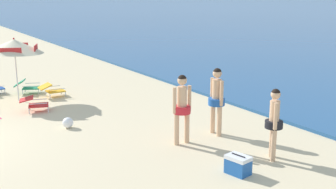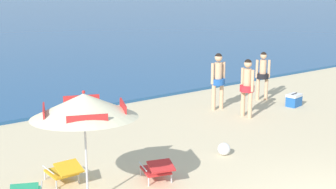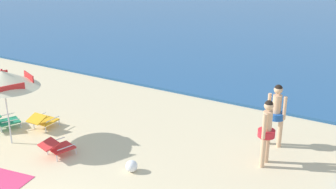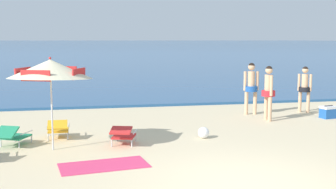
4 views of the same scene
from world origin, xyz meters
The scene contains 8 objects.
beach_umbrella_striped_main centered at (-3.54, 3.24, 1.91)m, with size 2.58×2.59×2.19m.
lounge_chair_beside_umbrella centered at (-1.88, 3.35, 0.28)m, with size 0.75×0.96×0.49m.
lounge_chair_facing_sea centered at (-3.49, 4.39, 0.28)m, with size 0.59×0.88×0.51m.
person_standing_near_shore centered at (4.88, 6.89, 0.95)m, with size 0.40×0.40×1.64m.
person_standing_beside centered at (2.86, 6.86, 1.03)m, with size 0.53×0.44×1.79m.
person_wading_in centered at (2.97, 5.69, 1.01)m, with size 0.43×0.52×1.75m.
cooler_box centered at (5.10, 5.69, 0.20)m, with size 0.55×0.44×0.43m.
beach_ball centered at (0.27, 3.69, 0.15)m, with size 0.30×0.30×0.30m, color white.
Camera 2 is at (-7.38, -4.60, 4.22)m, focal length 53.65 mm.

